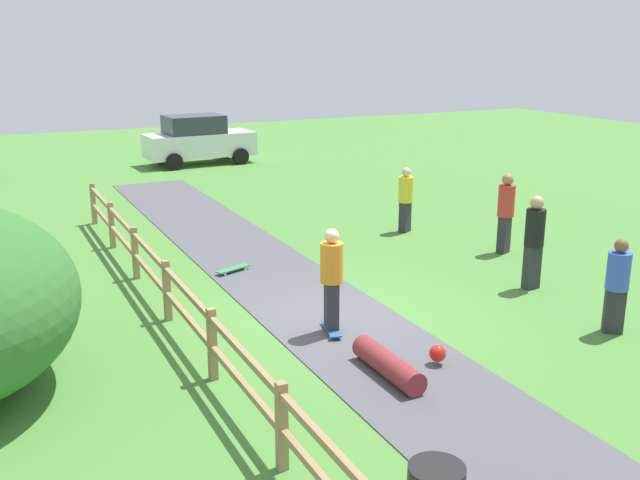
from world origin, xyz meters
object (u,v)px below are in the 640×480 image
Objects in this scene: skater_riding at (332,275)px; parked_car_white at (198,140)px; skater_fallen at (392,364)px; bystander_yellow at (406,197)px; skateboard_loose at (233,269)px; bystander_blue at (617,282)px; bystander_red at (506,209)px; bystander_black at (534,237)px.

skater_riding is 17.85m from parked_car_white.
skater_fallen is 0.91× the size of bystander_yellow.
skateboard_loose is 7.60m from bystander_blue.
bystander_blue is 4.81m from bystander_red.
parked_car_white reaches higher than bystander_blue.
parked_car_white reaches higher than skateboard_loose.
skater_riding is at bearing -132.53° from bystander_yellow.
bystander_blue is at bearing -86.25° from parked_car_white.
bystander_yellow is at bearing -82.23° from parked_car_white.
skater_fallen is at bearing -98.64° from parked_car_white.
parked_car_white is (-2.74, 15.07, -0.08)m from bystander_red.
skater_fallen is 19.67m from parked_car_white.
skateboard_loose is 0.19× the size of parked_car_white.
bystander_red is (5.76, 2.53, 0.00)m from skater_riding.
skater_riding is 1.10× the size of bystander_blue.
skateboard_loose is at bearing 128.66° from bystander_blue.
skater_fallen is 5.10m from bystander_black.
bystander_yellow reaches higher than skater_fallen.
bystander_red is 0.43× the size of parked_car_white.
bystander_blue is at bearing -51.34° from skateboard_loose.
parked_car_white is (-1.59, 17.29, -0.09)m from bystander_black.
skater_fallen is at bearing -142.46° from bystander_red.
bystander_yellow is at bearing 111.65° from bystander_red.
bystander_red is at bearing 23.72° from skater_riding.
bystander_red is at bearing 72.43° from bystander_blue.
skater_riding is 0.42× the size of parked_car_white.
skateboard_loose is at bearing 94.82° from skater_fallen.
bystander_black is (5.02, -3.54, 0.96)m from skateboard_loose.
bystander_black reaches higher than skateboard_loose.
bystander_yellow is at bearing 86.72° from bystander_blue.
parked_car_white is (3.02, 17.60, -0.07)m from skater_riding.
bystander_red reaches higher than skater_riding.
skater_riding is 6.29m from bystander_red.
bystander_blue is 19.69m from parked_car_white.
skater_fallen is 0.93× the size of bystander_blue.
parked_car_white reaches higher than skater_fallen.
skater_riding is at bearing -99.75° from parked_car_white.
bystander_black is 2.38m from bystander_blue.
bystander_black is 0.44× the size of parked_car_white.
skateboard_loose is 14.20m from parked_car_white.
skater_riding reaches higher than skater_fallen.
skater_fallen is at bearing -123.64° from bystander_yellow.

